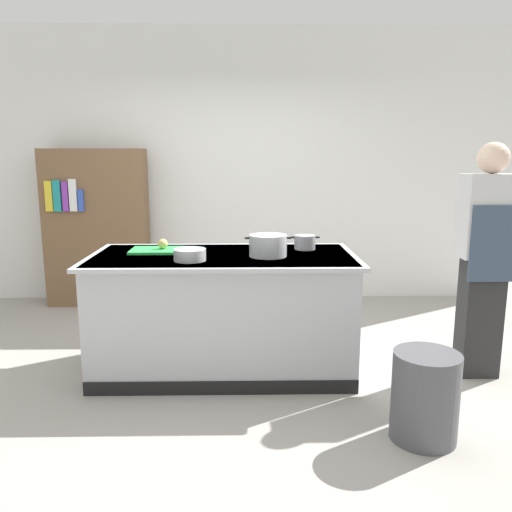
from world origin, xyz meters
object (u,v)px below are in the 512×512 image
Objects in this scene: person_chef at (485,256)px; stock_pot at (268,246)px; mixing_bowl at (190,255)px; bookshelf at (97,228)px; trash_bin at (425,396)px; onion at (163,244)px; sauce_pan at (305,242)px.

stock_pot is at bearing 86.59° from person_chef.
stock_pot is 1.50× the size of mixing_bowl.
person_chef is 1.01× the size of bookshelf.
bookshelf is (-2.66, 2.82, 0.59)m from trash_bin.
trash_bin is 0.31× the size of bookshelf.
onion is 0.15× the size of trash_bin.
trash_bin is at bearing -29.66° from mixing_bowl.
stock_pot is at bearing 15.15° from mixing_bowl.
sauce_pan reaches higher than trash_bin.
person_chef reaches higher than bookshelf.
stock_pot reaches higher than sauce_pan.
bookshelf is at bearing 121.54° from mixing_bowl.
mixing_bowl is (-0.86, -0.43, -0.01)m from sauce_pan.
onion is at bearing 82.46° from person_chef.
onion is 0.33× the size of sauce_pan.
stock_pot is at bearing -46.11° from bookshelf.
stock_pot is 0.41m from sauce_pan.
onion is at bearing -59.11° from bookshelf.
stock_pot is 0.20× the size of person_chef.
onion is 1.11m from sauce_pan.
stock_pot reaches higher than trash_bin.
sauce_pan is at bearing -37.04° from bookshelf.
sauce_pan is at bearing 73.63° from person_chef.
person_chef is at bearing -2.72° from stock_pot.
sauce_pan is (0.30, 0.28, -0.02)m from stock_pot.
person_chef reaches higher than trash_bin.
stock_pot is at bearing 132.10° from trash_bin.
sauce_pan is 0.13× the size of person_chef.
trash_bin is at bearing -65.50° from sauce_pan.
sauce_pan is at bearing 3.70° from onion.
onion reaches higher than mixing_bowl.
stock_pot is at bearing -14.68° from onion.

